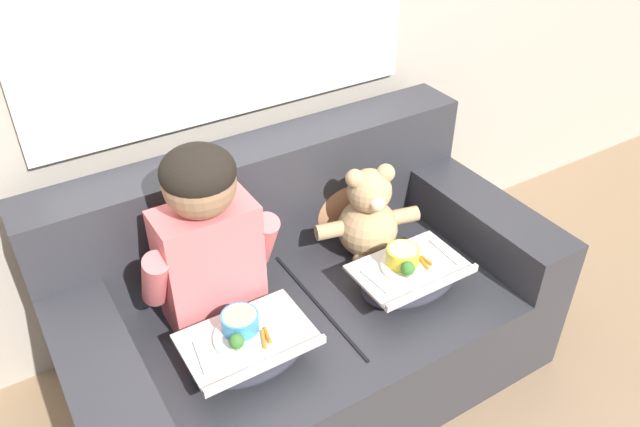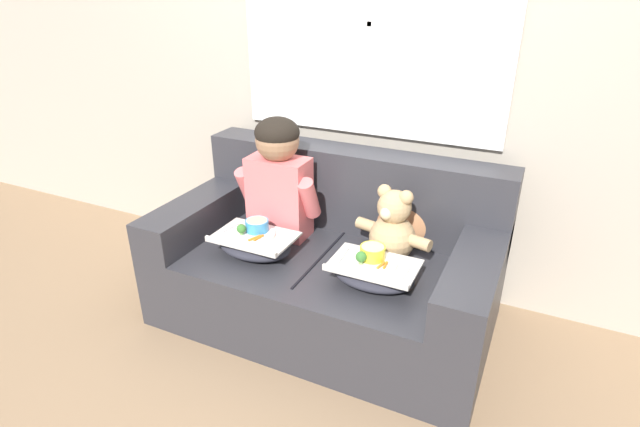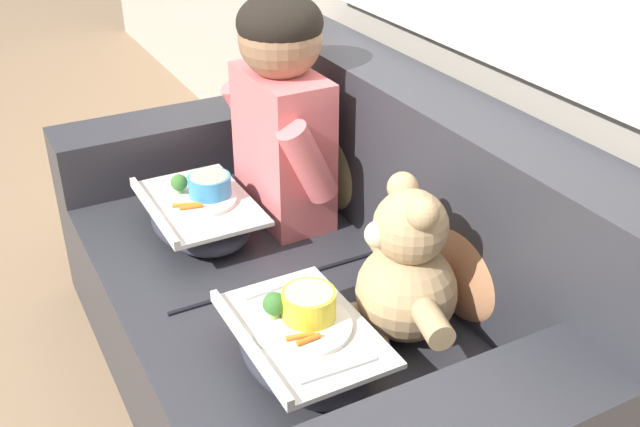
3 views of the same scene
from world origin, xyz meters
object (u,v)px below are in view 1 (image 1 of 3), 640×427
at_px(lap_tray_child, 248,347).
at_px(throw_pillow_behind_teddy, 342,194).
at_px(couch, 301,304).
at_px(lap_tray_teddy, 409,276).
at_px(throw_pillow_behind_child, 191,246).
at_px(child_figure, 206,230).
at_px(teddy_bear, 369,218).

bearing_deg(lap_tray_child, throw_pillow_behind_teddy, 34.62).
relative_size(couch, lap_tray_teddy, 4.30).
xyz_separation_m(throw_pillow_behind_child, throw_pillow_behind_teddy, (0.65, 0.00, 0.00)).
bearing_deg(child_figure, lap_tray_teddy, -22.24).
xyz_separation_m(throw_pillow_behind_teddy, child_figure, (-0.65, -0.19, 0.19)).
height_order(throw_pillow_behind_teddy, lap_tray_child, throw_pillow_behind_teddy).
xyz_separation_m(throw_pillow_behind_child, teddy_bear, (0.65, -0.19, -0.01)).
relative_size(couch, throw_pillow_behind_teddy, 4.95).
distance_m(couch, throw_pillow_behind_child, 0.48).
distance_m(throw_pillow_behind_child, lap_tray_child, 0.46).
bearing_deg(couch, throw_pillow_behind_child, 145.59).
relative_size(throw_pillow_behind_child, lap_tray_child, 0.91).
bearing_deg(child_figure, throw_pillow_behind_child, 90.00).
bearing_deg(lap_tray_child, lap_tray_teddy, -0.07).
relative_size(throw_pillow_behind_teddy, lap_tray_teddy, 0.87).
xyz_separation_m(lap_tray_child, lap_tray_teddy, (0.65, -0.00, 0.00)).
height_order(throw_pillow_behind_teddy, lap_tray_teddy, throw_pillow_behind_teddy).
bearing_deg(throw_pillow_behind_child, child_figure, -90.00).
bearing_deg(lap_tray_teddy, child_figure, 157.76).
xyz_separation_m(couch, lap_tray_child, (-0.33, -0.23, 0.16)).
distance_m(teddy_bear, lap_tray_teddy, 0.28).
relative_size(teddy_bear, lap_tray_child, 1.03).
bearing_deg(teddy_bear, lap_tray_child, -158.19).
relative_size(child_figure, lap_tray_teddy, 1.64).
relative_size(couch, throw_pillow_behind_child, 4.64).
distance_m(throw_pillow_behind_child, child_figure, 0.27).
height_order(couch, throw_pillow_behind_teddy, couch).
relative_size(child_figure, lap_tray_child, 1.62).
distance_m(couch, lap_tray_child, 0.43).
distance_m(child_figure, lap_tray_child, 0.40).
height_order(couch, teddy_bear, couch).
bearing_deg(teddy_bear, throw_pillow_behind_teddy, 89.62).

